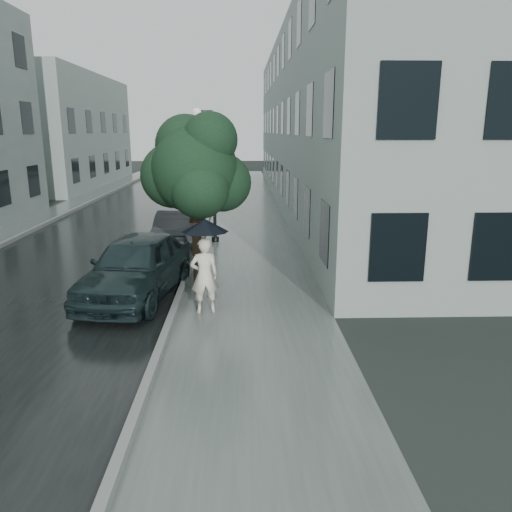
{
  "coord_description": "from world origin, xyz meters",
  "views": [
    {
      "loc": [
        -0.04,
        -8.78,
        4.03
      ],
      "look_at": [
        0.28,
        2.02,
        1.3
      ],
      "focal_mm": 35.0,
      "sensor_mm": 36.0,
      "label": 1
    }
  ],
  "objects_px": {
    "street_tree": "(195,169)",
    "car_far": "(178,232)",
    "pedestrian": "(204,276)",
    "car_near": "(137,266)",
    "lamp_post": "(209,167)"
  },
  "relations": [
    {
      "from": "pedestrian",
      "to": "car_near",
      "type": "relative_size",
      "value": 0.38
    },
    {
      "from": "pedestrian",
      "to": "car_near",
      "type": "distance_m",
      "value": 2.1
    },
    {
      "from": "pedestrian",
      "to": "car_far",
      "type": "bearing_deg",
      "value": -90.78
    },
    {
      "from": "pedestrian",
      "to": "street_tree",
      "type": "bearing_deg",
      "value": -93.36
    },
    {
      "from": "lamp_post",
      "to": "car_near",
      "type": "bearing_deg",
      "value": -108.72
    },
    {
      "from": "car_far",
      "to": "street_tree",
      "type": "bearing_deg",
      "value": -75.81
    },
    {
      "from": "pedestrian",
      "to": "car_far",
      "type": "relative_size",
      "value": 0.42
    },
    {
      "from": "pedestrian",
      "to": "car_far",
      "type": "height_order",
      "value": "pedestrian"
    },
    {
      "from": "street_tree",
      "to": "car_far",
      "type": "xyz_separation_m",
      "value": [
        -1.03,
        4.28,
        -2.43
      ]
    },
    {
      "from": "street_tree",
      "to": "lamp_post",
      "type": "relative_size",
      "value": 0.93
    },
    {
      "from": "car_near",
      "to": "car_far",
      "type": "xyz_separation_m",
      "value": [
        0.42,
        4.8,
        -0.1
      ]
    },
    {
      "from": "pedestrian",
      "to": "car_near",
      "type": "height_order",
      "value": "pedestrian"
    },
    {
      "from": "car_near",
      "to": "car_far",
      "type": "distance_m",
      "value": 4.82
    },
    {
      "from": "street_tree",
      "to": "lamp_post",
      "type": "height_order",
      "value": "lamp_post"
    },
    {
      "from": "street_tree",
      "to": "car_far",
      "type": "height_order",
      "value": "street_tree"
    }
  ]
}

